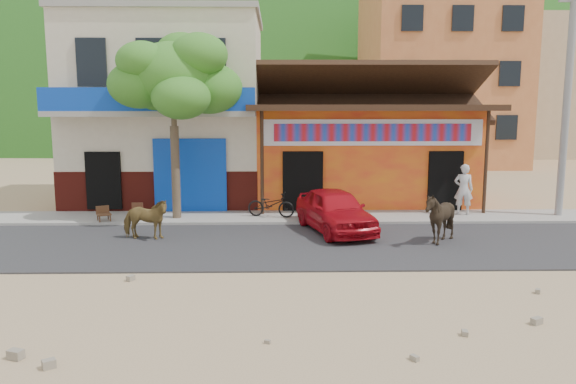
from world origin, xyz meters
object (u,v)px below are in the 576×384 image
Objects in this scene: utility_pole at (567,95)px; scooter at (271,204)px; red_car at (335,210)px; cafe_chair_right at (103,207)px; tree at (174,126)px; cow_dark at (439,218)px; cow_tan at (145,219)px; pedestrian at (463,189)px; cafe_chair_left at (136,204)px.

utility_pole is 5.07× the size of scooter.
red_car is 7.38m from cafe_chair_right.
tree reaches higher than red_car.
cow_dark is 0.38× the size of red_car.
red_car is (5.44, 0.89, 0.07)m from cow_tan.
cow_dark is at bearing 76.33° from pedestrian.
tree is at bearing 105.72° from scooter.
cafe_chair_right is (-1.83, 2.17, -0.06)m from cow_tan.
cow_dark is at bearing -43.76° from cafe_chair_right.
cow_tan is at bearing -102.73° from cow_dark.
cafe_chair_right is at bearing 154.67° from red_car.
red_car reaches higher than scooter.
pedestrian is (4.56, 2.14, 0.29)m from red_car.
pedestrian reaches higher than red_car.
cafe_chair_right is (-15.04, -0.70, -3.56)m from utility_pole.
scooter is at bearing 121.11° from red_car.
utility_pole reaches higher than cow_tan.
cafe_chair_left is (-6.43, 2.06, -0.16)m from red_car.
cow_tan is 8.16m from cow_dark.
utility_pole is 4.49m from pedestrian.
cafe_chair_left is (-9.13, 3.58, -0.23)m from cow_dark.
cow_tan is 1.70× the size of cafe_chair_left.
utility_pole is 5.58× the size of cow_dark.
cow_dark reaches higher than cow_tan.
tree is 3.44m from cafe_chair_right.
pedestrian is (10.00, 3.03, 0.36)m from cow_tan.
pedestrian is 1.95× the size of cafe_chair_right.
cafe_chair_left is at bearing 179.65° from utility_pole.
tree reaches higher than cafe_chair_left.
cafe_chair_left is 0.92× the size of cafe_chair_right.
cow_dark is at bearing -111.17° from scooter.
cafe_chair_right reaches higher than cafe_chair_left.
utility_pole is at bearing -25.43° from cafe_chair_right.
cow_tan is 3.12m from cafe_chair_left.
red_car reaches higher than cow_tan.
cow_dark is 3.10m from red_car.
red_car reaches higher than cafe_chair_left.
cow_dark is 9.81m from cafe_chair_left.
scooter is 0.92× the size of pedestrian.
utility_pole is 14.65m from cafe_chair_left.
tree is 1.58× the size of red_car.
tree is at bearing 15.48° from pedestrian.
scooter is 6.51m from pedestrian.
cow_dark is 0.84× the size of pedestrian.
cafe_chair_left is (-14.20, 0.09, -3.60)m from utility_pole.
cafe_chair_right is at bearing -136.28° from cafe_chair_left.
utility_pole reaches higher than pedestrian.
cow_dark reaches higher than scooter.
cow_tan reaches higher than scooter.
utility_pole is at bearing -1.07° from red_car.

